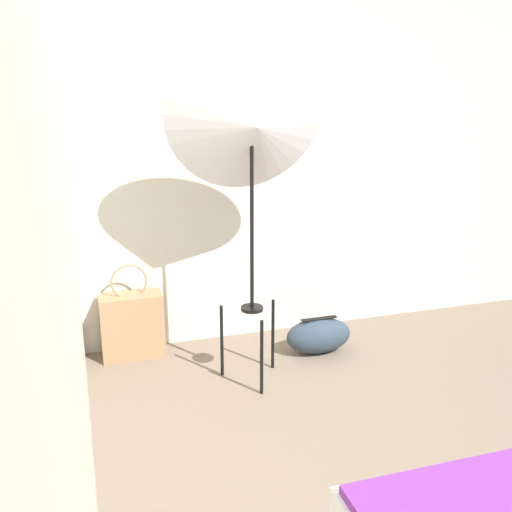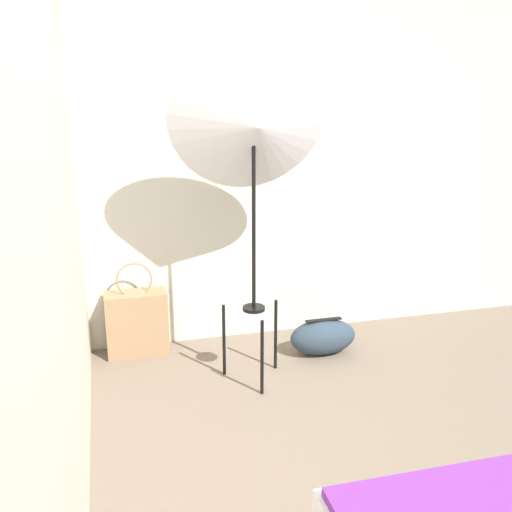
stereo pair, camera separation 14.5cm
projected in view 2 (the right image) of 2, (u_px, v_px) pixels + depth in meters
wall_back at (274, 150)px, 3.99m from camera, size 8.00×0.05×2.60m
wall_side_left at (57, 200)px, 2.41m from camera, size 0.05×8.00×2.60m
photo_umbrella at (254, 121)px, 3.22m from camera, size 0.93×0.48×2.03m
tote_bag at (137, 323)px, 3.94m from camera, size 0.40×0.18×0.63m
duffel_bag at (323, 337)px, 3.97m from camera, size 0.45×0.24×0.24m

